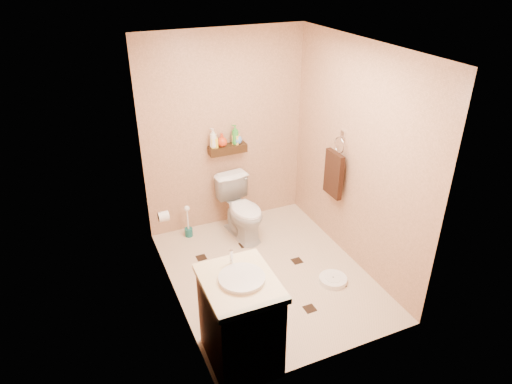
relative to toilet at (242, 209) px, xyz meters
name	(u,v)px	position (x,y,z in m)	size (l,w,h in m)	color
ground	(268,274)	(-0.04, -0.83, -0.36)	(2.50, 2.50, 0.00)	beige
wall_back	(225,133)	(-0.04, 0.42, 0.84)	(2.00, 0.04, 2.40)	tan
wall_front	(341,242)	(-0.04, -2.08, 0.84)	(2.00, 0.04, 2.40)	tan
wall_left	(168,195)	(-1.04, -0.83, 0.84)	(0.04, 2.50, 2.40)	tan
wall_right	(356,158)	(0.96, -0.83, 0.84)	(0.04, 2.50, 2.40)	tan
ceiling	(271,47)	(-0.04, -0.83, 2.04)	(2.00, 2.50, 0.02)	silver
wall_shelf	(228,149)	(-0.04, 0.34, 0.66)	(0.46, 0.14, 0.10)	#39220F
floor_accents	(271,273)	(-0.01, -0.83, -0.36)	(1.30, 1.38, 0.01)	black
toilet	(242,209)	(0.00, 0.00, 0.00)	(0.41, 0.71, 0.73)	white
vanity	(240,320)	(-0.74, -1.78, 0.07)	(0.58, 0.70, 0.98)	brown
bathroom_scale	(333,280)	(0.53, -1.23, -0.34)	(0.30, 0.30, 0.06)	white
toilet_brush	(188,225)	(-0.62, 0.24, -0.21)	(0.10, 0.10, 0.42)	#175E5B
towel_ring	(334,172)	(0.87, -0.58, 0.58)	(0.12, 0.30, 0.76)	silver
toilet_paper	(163,216)	(-0.98, -0.18, 0.24)	(0.12, 0.11, 0.12)	white
bottle_a	(213,138)	(-0.22, 0.34, 0.82)	(0.09, 0.09, 0.23)	silver
bottle_b	(214,140)	(-0.20, 0.34, 0.79)	(0.08, 0.08, 0.17)	yellow
bottle_c	(222,140)	(-0.11, 0.34, 0.78)	(0.12, 0.12, 0.16)	#BF3716
bottle_d	(235,135)	(0.06, 0.34, 0.83)	(0.09, 0.09, 0.24)	green
bottle_e	(236,137)	(0.07, 0.34, 0.79)	(0.08, 0.08, 0.17)	#FDD454
bottle_f	(237,138)	(0.08, 0.34, 0.78)	(0.11, 0.11, 0.15)	#548AD3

